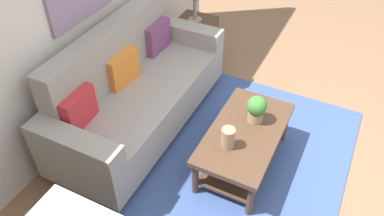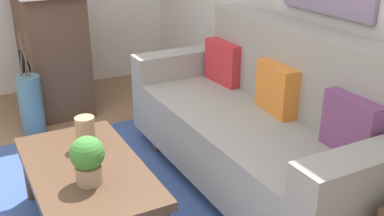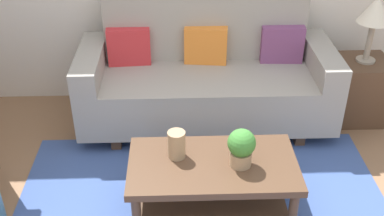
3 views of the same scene
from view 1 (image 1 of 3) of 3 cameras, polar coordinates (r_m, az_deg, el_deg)
name	(u,v)px [view 1 (image 1 of 3)]	position (r m, az deg, el deg)	size (l,w,h in m)	color
ground_plane	(294,188)	(3.63, 14.90, -11.41)	(9.10, 9.10, 0.00)	#8C6647
area_rug	(242,168)	(3.68, 7.39, -8.87)	(2.61, 1.81, 0.01)	#3D5693
couch	(136,93)	(3.82, -8.31, 2.27)	(2.11, 0.84, 1.08)	gray
throw_pillow_crimson	(78,109)	(3.36, -16.53, -0.14)	(0.36, 0.12, 0.32)	red
throw_pillow_orange	(122,69)	(3.74, -10.31, 5.78)	(0.36, 0.12, 0.32)	orange
throw_pillow_plum	(157,37)	(4.18, -5.23, 10.47)	(0.36, 0.12, 0.32)	#7A4270
coffee_table	(244,140)	(3.49, 7.76, -4.77)	(1.10, 0.60, 0.43)	#513826
tabletop_vase	(228,138)	(3.20, 5.35, -4.44)	(0.12, 0.12, 0.19)	tan
potted_plant_tabletop	(256,108)	(3.44, 9.55, -0.05)	(0.18, 0.18, 0.26)	tan
side_table	(195,41)	(4.87, 0.44, 9.97)	(0.44, 0.44, 0.56)	#513826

